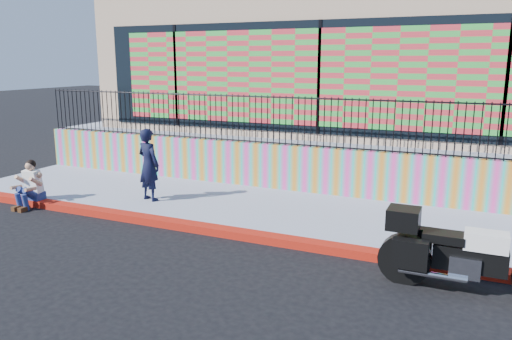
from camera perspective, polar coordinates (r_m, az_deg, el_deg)
The scene contains 10 objects.
ground at distance 9.43m, azimuth -0.72°, elevation -7.93°, with size 90.00×90.00×0.00m, color black.
red_curb at distance 9.40m, azimuth -0.72°, elevation -7.50°, with size 16.00×0.30×0.15m, color #9E100B.
sidewalk at distance 10.84m, azimuth 2.96°, elevation -4.78°, with size 16.00×3.00×0.15m, color #949BB2.
mural_wall at distance 12.14m, azimuth 5.73°, elevation 0.10°, with size 16.00×0.20×1.10m, color #E73C9C.
metal_fence at distance 11.95m, azimuth 5.85°, elevation 5.49°, with size 15.80×0.04×1.20m, color black, non-canonical shape.
elevated_platform at distance 16.99m, azimuth 11.22°, elevation 3.19°, with size 16.00×10.00×1.25m, color #949BB2.
storefront_building at distance 16.57m, azimuth 11.43°, elevation 12.07°, with size 14.00×8.06×4.00m.
police_motorcycle at distance 7.77m, azimuth 22.95°, elevation -8.42°, with size 2.47×0.82×1.54m.
police_officer at distance 11.53m, azimuth -12.17°, elevation 0.60°, with size 0.60×0.39×1.65m, color black.
seated_man at distance 12.38m, azimuth -24.59°, elevation -1.94°, with size 0.54×0.71×1.06m.
Camera 1 is at (3.73, -8.02, 3.27)m, focal length 35.00 mm.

